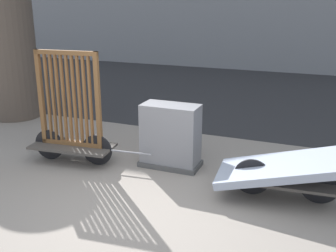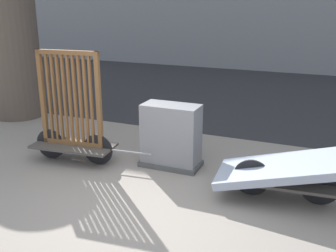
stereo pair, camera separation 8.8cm
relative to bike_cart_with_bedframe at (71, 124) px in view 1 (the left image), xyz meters
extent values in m
plane|color=gray|center=(1.71, -1.32, -0.66)|extent=(60.00, 60.00, 0.00)
cube|color=#2D2D30|center=(1.71, 6.21, -0.66)|extent=(56.00, 8.03, 0.01)
cube|color=#4C4742|center=(-0.01, 0.00, -0.38)|extent=(1.43, 0.75, 0.04)
cylinder|color=black|center=(0.44, 0.04, -0.40)|extent=(0.52, 0.09, 0.52)
cylinder|color=black|center=(-0.45, -0.05, -0.40)|extent=(0.52, 0.09, 0.52)
cylinder|color=gray|center=(1.02, 0.11, -0.38)|extent=(0.70, 0.10, 0.03)
cube|color=brown|center=(-0.01, 0.00, -0.33)|extent=(1.09, 0.18, 0.07)
cube|color=brown|center=(-0.01, 0.00, 1.16)|extent=(1.09, 0.18, 0.07)
cube|color=brown|center=(-0.51, -0.05, 0.42)|extent=(0.08, 0.08, 1.56)
cube|color=brown|center=(0.50, 0.05, 0.42)|extent=(0.08, 0.08, 1.56)
cube|color=brown|center=(-0.38, -0.04, 0.42)|extent=(0.04, 0.05, 1.49)
cube|color=brown|center=(-0.29, -0.03, 0.42)|extent=(0.04, 0.05, 1.49)
cube|color=brown|center=(-0.20, -0.02, 0.42)|extent=(0.04, 0.05, 1.49)
cube|color=brown|center=(-0.10, -0.01, 0.42)|extent=(0.04, 0.05, 1.49)
cube|color=brown|center=(-0.01, 0.00, 0.42)|extent=(0.04, 0.05, 1.49)
cube|color=brown|center=(0.09, 0.01, 0.42)|extent=(0.04, 0.05, 1.49)
cube|color=brown|center=(0.18, 0.02, 0.42)|extent=(0.04, 0.05, 1.49)
cube|color=brown|center=(0.28, 0.03, 0.42)|extent=(0.04, 0.05, 1.49)
cube|color=brown|center=(0.37, 0.04, 0.42)|extent=(0.04, 0.05, 1.49)
cube|color=#4C4742|center=(3.43, 0.00, -0.38)|extent=(1.42, 0.72, 0.04)
cylinder|color=black|center=(3.87, 0.04, -0.40)|extent=(0.52, 0.08, 0.52)
cylinder|color=black|center=(2.98, -0.04, -0.40)|extent=(0.52, 0.08, 0.52)
cube|color=#9EA8BC|center=(3.43, 0.00, -0.20)|extent=(1.90, 1.05, 0.56)
cube|color=#4C4C4C|center=(1.57, 0.45, -0.62)|extent=(0.97, 0.51, 0.08)
cube|color=gray|center=(1.57, 0.45, -0.15)|extent=(0.91, 0.45, 1.04)
cylinder|color=brown|center=(-2.91, 1.84, 1.01)|extent=(1.20, 1.20, 3.35)
camera|label=1|loc=(3.77, -5.09, 1.93)|focal=42.00mm
camera|label=2|loc=(3.85, -5.06, 1.93)|focal=42.00mm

